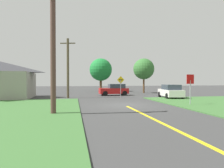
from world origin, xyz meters
name	(u,v)px	position (x,y,z in m)	size (l,w,h in m)	color
ground_plane	(124,105)	(0.00, 0.00, 0.00)	(120.00, 120.00, 0.00)	#3B3B3B
lane_stripe_center	(165,125)	(0.00, -8.00, 0.01)	(0.20, 14.00, 0.01)	yellow
stop_sign	(190,83)	(5.45, -1.33, 1.85)	(0.78, 0.21, 2.61)	#9EA0A8
car_on_crossroad	(171,91)	(7.11, 5.49, 0.81)	(2.52, 4.78, 1.62)	white
car_approaching_junction	(114,90)	(1.34, 10.97, 0.80)	(4.06, 2.08, 1.62)	red
utility_pole_near	(53,46)	(-5.51, -4.00, 4.23)	(1.76, 0.63, 8.26)	brown
utility_pole_mid	(68,67)	(-4.97, 7.71, 3.68)	(1.78, 0.53, 7.11)	#4D422E
direction_sign	(121,84)	(1.22, 6.52, 1.64)	(0.91, 0.08, 2.63)	slate
oak_tree_left	(144,69)	(7.26, 15.35, 4.04)	(3.51, 3.51, 5.81)	brown
pine_tree_center	(101,70)	(0.83, 21.78, 4.19)	(4.33, 4.33, 6.38)	brown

